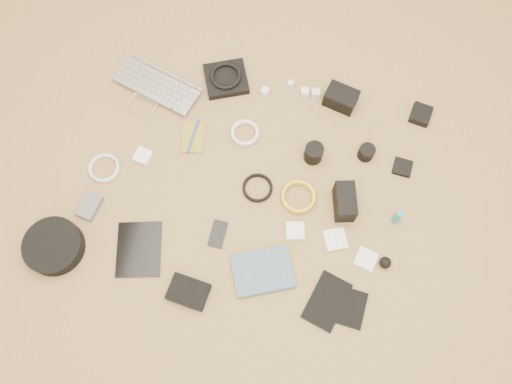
% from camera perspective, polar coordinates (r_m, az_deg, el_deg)
% --- Properties ---
extents(laptop, '(0.43, 0.36, 0.03)m').
position_cam_1_polar(laptop, '(2.21, -11.96, 10.79)').
color(laptop, '#B4B5B9').
rests_on(laptop, ground).
extents(headphone_pouch, '(0.23, 0.22, 0.03)m').
position_cam_1_polar(headphone_pouch, '(2.21, -3.44, 12.77)').
color(headphone_pouch, black).
rests_on(headphone_pouch, ground).
extents(headphones, '(0.15, 0.15, 0.02)m').
position_cam_1_polar(headphones, '(2.19, -3.48, 13.11)').
color(headphones, black).
rests_on(headphones, headphone_pouch).
extents(charger_a, '(0.04, 0.04, 0.03)m').
position_cam_1_polar(charger_a, '(2.17, 1.05, 11.40)').
color(charger_a, silver).
rests_on(charger_a, ground).
extents(charger_b, '(0.03, 0.03, 0.02)m').
position_cam_1_polar(charger_b, '(2.20, 3.98, 12.22)').
color(charger_b, silver).
rests_on(charger_b, ground).
extents(charger_c, '(0.04, 0.04, 0.03)m').
position_cam_1_polar(charger_c, '(2.18, 6.84, 11.14)').
color(charger_c, silver).
rests_on(charger_c, ground).
extents(charger_d, '(0.04, 0.04, 0.03)m').
position_cam_1_polar(charger_d, '(2.18, 5.60, 11.31)').
color(charger_d, silver).
rests_on(charger_d, ground).
extents(dslr_camera, '(0.15, 0.12, 0.08)m').
position_cam_1_polar(dslr_camera, '(2.16, 9.69, 10.54)').
color(dslr_camera, black).
rests_on(dslr_camera, ground).
extents(lens_pouch, '(0.10, 0.10, 0.03)m').
position_cam_1_polar(lens_pouch, '(2.22, 18.32, 8.41)').
color(lens_pouch, black).
rests_on(lens_pouch, ground).
extents(notebook_olive, '(0.11, 0.15, 0.01)m').
position_cam_1_polar(notebook_olive, '(2.09, -7.18, 6.23)').
color(notebook_olive, olive).
rests_on(notebook_olive, ground).
extents(pen_blue, '(0.02, 0.16, 0.01)m').
position_cam_1_polar(pen_blue, '(2.09, -7.21, 6.33)').
color(pen_blue, '#1542AC').
rests_on(pen_blue, notebook_olive).
extents(cable_white_a, '(0.13, 0.13, 0.01)m').
position_cam_1_polar(cable_white_a, '(2.08, -1.27, 6.68)').
color(cable_white_a, white).
rests_on(cable_white_a, ground).
extents(lens_a, '(0.08, 0.08, 0.08)m').
position_cam_1_polar(lens_a, '(2.02, 6.61, 4.44)').
color(lens_a, black).
rests_on(lens_a, ground).
extents(lens_b, '(0.07, 0.07, 0.06)m').
position_cam_1_polar(lens_b, '(2.07, 12.50, 4.44)').
color(lens_b, black).
rests_on(lens_b, ground).
extents(card_reader, '(0.08, 0.08, 0.02)m').
position_cam_1_polar(card_reader, '(2.10, 16.39, 2.72)').
color(card_reader, black).
rests_on(card_reader, ground).
extents(power_brick, '(0.08, 0.08, 0.03)m').
position_cam_1_polar(power_brick, '(2.08, -12.77, 3.99)').
color(power_brick, silver).
rests_on(power_brick, ground).
extents(cable_white_b, '(0.14, 0.14, 0.01)m').
position_cam_1_polar(cable_white_b, '(2.11, -16.94, 2.59)').
color(cable_white_b, white).
rests_on(cable_white_b, ground).
extents(cable_black, '(0.13, 0.13, 0.01)m').
position_cam_1_polar(cable_black, '(1.99, 0.18, 0.42)').
color(cable_black, black).
rests_on(cable_black, ground).
extents(cable_yellow, '(0.17, 0.17, 0.02)m').
position_cam_1_polar(cable_yellow, '(1.98, 4.85, -0.62)').
color(cable_yellow, gold).
rests_on(cable_yellow, ground).
extents(flash, '(0.10, 0.15, 0.10)m').
position_cam_1_polar(flash, '(1.95, 10.11, -1.10)').
color(flash, black).
rests_on(flash, ground).
extents(lens_cleaner, '(0.03, 0.03, 0.09)m').
position_cam_1_polar(lens_cleaner, '(1.98, 15.87, -2.77)').
color(lens_cleaner, teal).
rests_on(lens_cleaner, ground).
extents(battery_charger, '(0.08, 0.11, 0.03)m').
position_cam_1_polar(battery_charger, '(2.06, -18.48, -1.57)').
color(battery_charger, '#58585D').
rests_on(battery_charger, ground).
extents(tablet, '(0.21, 0.25, 0.01)m').
position_cam_1_polar(tablet, '(1.96, -13.23, -6.38)').
color(tablet, black).
rests_on(tablet, ground).
extents(phone, '(0.06, 0.11, 0.01)m').
position_cam_1_polar(phone, '(1.93, -4.37, -4.81)').
color(phone, black).
rests_on(phone, ground).
extents(filter_case_left, '(0.08, 0.08, 0.01)m').
position_cam_1_polar(filter_case_left, '(1.94, 4.51, -4.43)').
color(filter_case_left, silver).
rests_on(filter_case_left, ground).
extents(filter_case_mid, '(0.11, 0.11, 0.01)m').
position_cam_1_polar(filter_case_mid, '(1.95, 9.06, -5.36)').
color(filter_case_mid, silver).
rests_on(filter_case_mid, ground).
extents(filter_case_right, '(0.09, 0.09, 0.01)m').
position_cam_1_polar(filter_case_right, '(1.95, 12.46, -7.49)').
color(filter_case_right, silver).
rests_on(filter_case_right, ground).
extents(air_blower, '(0.06, 0.06, 0.05)m').
position_cam_1_polar(air_blower, '(1.94, 14.55, -7.82)').
color(air_blower, black).
rests_on(air_blower, ground).
extents(headphone_case, '(0.23, 0.23, 0.06)m').
position_cam_1_polar(headphone_case, '(2.04, -22.10, -5.77)').
color(headphone_case, black).
rests_on(headphone_case, ground).
extents(drive_case, '(0.16, 0.12, 0.04)m').
position_cam_1_polar(drive_case, '(1.89, -7.73, -11.24)').
color(drive_case, black).
rests_on(drive_case, ground).
extents(paperback, '(0.27, 0.23, 0.02)m').
position_cam_1_polar(paperback, '(1.88, 1.29, -11.48)').
color(paperback, '#445873').
rests_on(paperback, ground).
extents(notebook_black_a, '(0.17, 0.22, 0.01)m').
position_cam_1_polar(notebook_black_a, '(1.89, 8.12, -12.23)').
color(notebook_black_a, black).
rests_on(notebook_black_a, ground).
extents(notebook_black_b, '(0.10, 0.15, 0.01)m').
position_cam_1_polar(notebook_black_b, '(1.91, 10.94, -12.91)').
color(notebook_black_b, black).
rests_on(notebook_black_b, ground).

